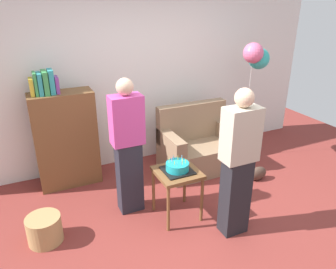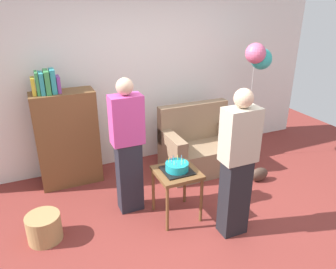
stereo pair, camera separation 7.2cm
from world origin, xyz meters
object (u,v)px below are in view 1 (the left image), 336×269
Objects in this scene: couch at (198,147)px; bookshelf at (65,138)px; birthday_cake at (177,167)px; handbag at (258,173)px; side_table at (177,178)px; person_holding_cake at (238,164)px; balloon_bunch at (256,56)px; person_blowing_candles at (128,147)px; wicker_basket at (44,229)px.

bookshelf is (-1.83, 0.37, 0.34)m from couch.
birthday_cake is 1.14× the size of handbag.
side_table is 0.37× the size of person_holding_cake.
couch reaches higher than side_table.
birthday_cake is 2.16m from balloon_bunch.
side_table is 2.23m from balloon_bunch.
bookshelf is 0.98× the size of person_blowing_candles.
person_blowing_candles is at bearing 141.29° from side_table.
couch reaches higher than wicker_basket.
wicker_basket is (-1.91, 0.69, -0.68)m from person_holding_cake.
person_blowing_candles reaches higher than couch.
bookshelf is 4.44× the size of wicker_basket.
person_blowing_candles is at bearing -166.06° from balloon_bunch.
person_blowing_candles is (0.57, -0.94, 0.15)m from bookshelf.
side_table is 0.66m from person_blowing_candles.
balloon_bunch is (0.90, -0.04, 1.28)m from couch.
person_holding_cake is 0.89× the size of balloon_bunch.
person_blowing_candles is 2.36m from balloon_bunch.
wicker_basket is 2.87m from handbag.
person_holding_cake is at bearing -28.57° from person_blowing_candles.
balloon_bunch is (0.30, 0.65, 1.52)m from handbag.
wicker_basket reaches higher than handbag.
person_blowing_candles reaches higher than side_table.
balloon_bunch is (1.70, 0.90, 0.97)m from birthday_cake.
balloon_bunch is at bearing -143.88° from person_holding_cake.
wicker_basket is (-2.27, -0.75, -0.19)m from couch.
couch reaches higher than birthday_cake.
birthday_cake is 0.69m from person_holding_cake.
side_table is at bearing -60.36° from person_holding_cake.
couch is at bearing 49.22° from side_table.
birthday_cake is at bearing -51.94° from bookshelf.
couch is at bearing 177.57° from balloon_bunch.
bookshelf is 5.70× the size of handbag.
wicker_basket is (-1.47, 0.19, -0.50)m from birthday_cake.
side_table is (1.02, -1.30, -0.18)m from bookshelf.
person_blowing_candles is at bearing 176.36° from handbag.
birthday_cake is at bearing -60.36° from person_holding_cake.
side_table is 1.66× the size of wicker_basket.
side_table is 1.52m from wicker_basket.
bookshelf is at bearing -62.77° from person_holding_cake.
bookshelf is at bearing 128.06° from side_table.
couch is 0.67× the size of person_blowing_candles.
side_table reaches higher than handbag.
bookshelf reaches higher than birthday_cake.
side_table is 0.74m from person_holding_cake.
person_blowing_candles is (-1.26, -0.57, 0.49)m from couch.
person_holding_cake reaches higher than couch.
birthday_cake is 1.53m from handbag.
couch is 1.47m from person_blowing_candles.
wicker_basket is at bearing -167.40° from balloon_bunch.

